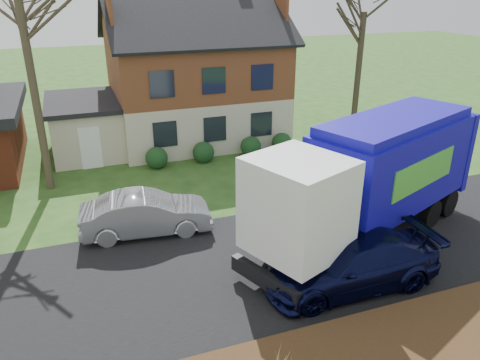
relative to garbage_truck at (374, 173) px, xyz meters
name	(u,v)px	position (x,y,z in m)	size (l,w,h in m)	color
ground	(250,266)	(-4.66, -0.32, -2.48)	(120.00, 120.00, 0.00)	#274717
road	(250,265)	(-4.66, -0.32, -2.47)	(80.00, 7.00, 0.02)	black
main_house	(186,69)	(-3.17, 13.59, 1.54)	(12.95, 8.95, 9.26)	beige
garbage_truck	(374,173)	(0.00, 0.00, 0.00)	(10.33, 6.27, 4.31)	black
silver_sedan	(146,214)	(-7.43, 3.03, -1.71)	(1.63, 4.68, 1.54)	#ABAEB3
navy_wagon	(351,263)	(-2.18, -2.31, -1.69)	(2.22, 5.46, 1.58)	black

